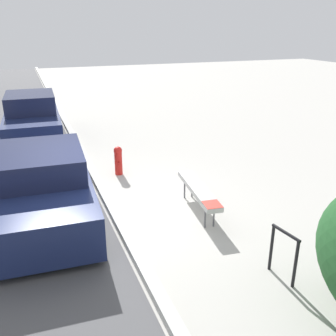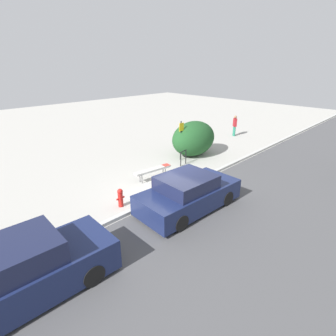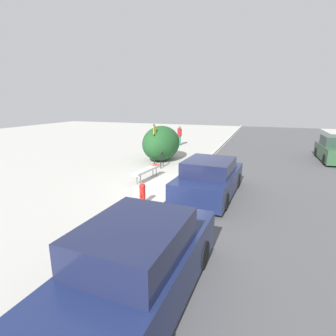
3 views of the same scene
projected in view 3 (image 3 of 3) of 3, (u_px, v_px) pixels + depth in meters
The scene contains 11 objects.
ground_plane at pixel (179, 188), 10.91m from camera, with size 60.00×60.00×0.00m, color #ADAAA3.
road_strip at pixel (318, 204), 9.20m from camera, with size 60.00×10.00×0.01m.
curb at pixel (179, 187), 10.90m from camera, with size 60.00×0.20×0.13m.
bench at pixel (147, 170), 11.89m from camera, with size 2.01×0.56×0.55m.
bike_rack at pixel (162, 158), 14.23m from camera, with size 0.55×0.12×0.83m.
sign_post at pixel (154, 141), 14.68m from camera, with size 0.36×0.08×2.30m.
fire_hydrant at pixel (142, 193), 9.13m from camera, with size 0.36×0.22×0.77m.
shrub_hedge at pixel (161, 143), 15.91m from camera, with size 3.06×2.12×2.09m.
pedestrian at pixel (180, 135), 21.44m from camera, with size 0.38×0.40×1.58m.
parked_car_near at pixel (209, 179), 10.01m from camera, with size 4.27×2.10×1.41m.
parked_car_far at pixel (139, 265), 4.62m from camera, with size 4.35×1.90×1.57m.
Camera 3 is at (-9.90, -3.13, 3.51)m, focal length 28.00 mm.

